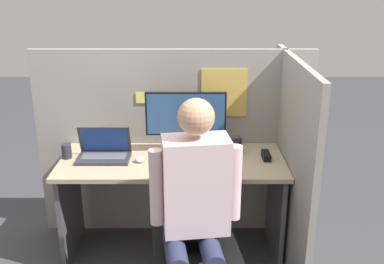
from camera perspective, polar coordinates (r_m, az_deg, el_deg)
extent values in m
cube|color=gray|center=(3.31, -2.06, -1.56)|extent=(2.00, 0.04, 1.40)
cube|color=gold|center=(3.17, 4.33, 4.96)|extent=(0.32, 0.01, 0.34)
cube|color=#F4EA66|center=(3.19, -6.21, 4.33)|extent=(0.08, 0.01, 0.08)
cube|color=gray|center=(3.02, 12.53, -4.25)|extent=(0.04, 1.24, 1.40)
cube|color=tan|center=(3.01, -2.30, -3.77)|extent=(1.50, 0.61, 0.03)
cube|color=#4C4C51|center=(3.28, -14.97, -9.41)|extent=(0.03, 0.52, 0.69)
cube|color=#4C4C51|center=(3.22, 10.78, -9.62)|extent=(0.03, 0.52, 0.69)
cube|color=orange|center=(3.09, -0.55, -2.01)|extent=(0.30, 0.25, 0.07)
cylinder|color=black|center=(3.08, -0.55, -1.27)|extent=(0.17, 0.17, 0.01)
cylinder|color=black|center=(3.07, -0.55, -0.66)|extent=(0.04, 0.04, 0.06)
cube|color=black|center=(3.02, -0.56, 2.34)|extent=(0.54, 0.02, 0.30)
cube|color=#2D5184|center=(3.00, -0.57, 2.27)|extent=(0.52, 0.00, 0.28)
cube|color=#2D2D33|center=(3.05, -10.92, -3.29)|extent=(0.35, 0.21, 0.02)
cube|color=#5B5B60|center=(3.06, -10.88, -2.98)|extent=(0.29, 0.11, 0.00)
cube|color=#2D2D33|center=(3.07, -10.81, -0.92)|extent=(0.35, 0.07, 0.20)
cube|color=#1E3D93|center=(3.07, -10.83, -0.95)|extent=(0.30, 0.06, 0.17)
ellipsoid|color=silver|center=(2.97, -6.45, -3.50)|extent=(0.06, 0.06, 0.04)
cube|color=black|center=(3.04, 9.61, -2.99)|extent=(0.05, 0.13, 0.04)
cone|color=orange|center=(2.84, 2.79, -4.42)|extent=(0.05, 0.10, 0.05)
cylinder|color=green|center=(2.89, 2.74, -3.90)|extent=(0.03, 0.02, 0.03)
cube|color=black|center=(2.54, 0.67, -14.95)|extent=(0.52, 0.52, 0.07)
cube|color=black|center=(2.61, 1.40, -6.29)|extent=(0.44, 0.11, 0.53)
cylinder|color=#282D4C|center=(2.38, -1.89, -14.88)|extent=(0.15, 0.32, 0.11)
cylinder|color=#282D4C|center=(2.40, 2.52, -14.57)|extent=(0.15, 0.32, 0.11)
cube|color=silver|center=(2.33, 0.71, -6.77)|extent=(0.36, 0.24, 0.52)
sphere|color=tan|center=(2.19, 0.75, 1.95)|extent=(0.19, 0.19, 0.19)
cylinder|color=silver|center=(2.31, -4.36, -7.04)|extent=(0.07, 0.07, 0.41)
cylinder|color=silver|center=(2.37, 5.66, -6.46)|extent=(0.07, 0.07, 0.41)
cylinder|color=#232328|center=(3.12, 5.77, -1.63)|extent=(0.09, 0.09, 0.11)
cylinder|color=#28282D|center=(3.12, -15.41, -2.34)|extent=(0.06, 0.06, 0.10)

